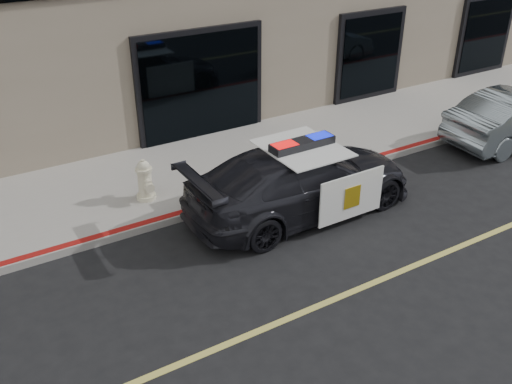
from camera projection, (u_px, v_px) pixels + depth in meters
ground at (427, 260)px, 10.18m from camera, size 120.00×120.00×0.00m
sidewalk_n at (271, 151)px, 14.09m from camera, size 60.00×3.50×0.15m
police_car at (301, 180)px, 11.37m from camera, size 2.24×4.87×1.59m
fire_hydrant at (145, 181)px, 11.66m from camera, size 0.40×0.56×0.89m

